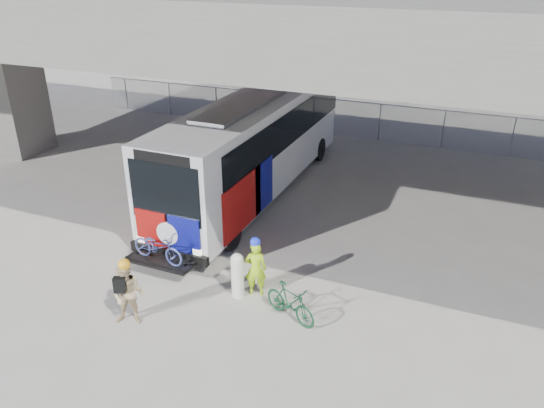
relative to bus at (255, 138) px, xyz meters
The scene contains 8 objects.
ground 4.98m from the bus, 63.71° to the right, with size 160.00×160.00×0.00m, color #9E9991.
bus is the anchor object (origin of this frame).
overpass 4.87m from the bus, ahead, with size 40.00×16.00×7.95m.
chainlink_fence 8.23m from the bus, 75.88° to the left, with size 30.00×0.06×30.00m.
bollard 7.19m from the bus, 69.44° to the right, with size 0.33×0.33×1.28m.
cyclist_hivis 7.08m from the bus, 65.51° to the right, with size 0.67×0.56×1.73m.
cyclist_tan 8.79m from the bus, 86.35° to the right, with size 0.97×0.87×1.83m.
bike_parked 8.28m from the bus, 59.48° to the right, with size 0.45×1.61×0.97m, color #16472B.
Camera 1 is at (5.94, -13.10, 8.28)m, focal length 35.00 mm.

